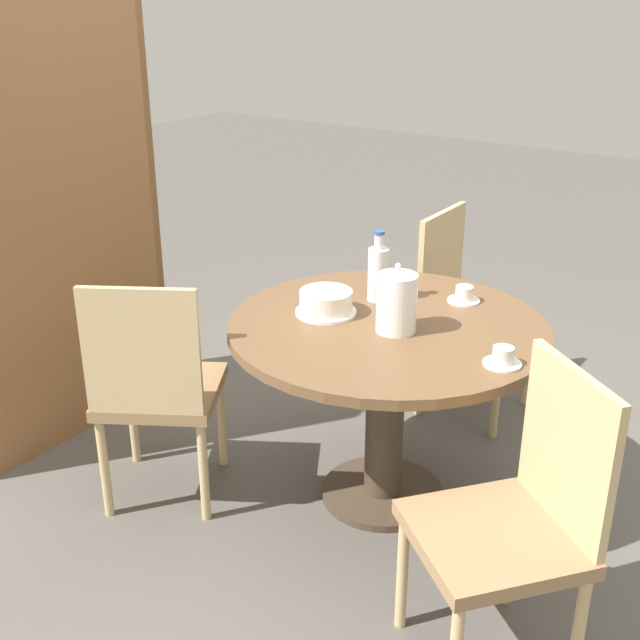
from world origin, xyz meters
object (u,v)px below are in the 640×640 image
at_px(chair_c, 516,517).
at_px(bookshelf, 49,240).
at_px(cup_b, 464,296).
at_px(chair_a, 465,309).
at_px(chair_b, 156,386).
at_px(water_bottle, 378,272).
at_px(coffee_pot, 397,301).
at_px(cup_a, 503,358).
at_px(cake_main, 326,303).

height_order(chair_c, bookshelf, bookshelf).
relative_size(chair_c, cup_b, 7.51).
xyz_separation_m(chair_a, bookshelf, (-1.12, 1.34, 0.36)).
distance_m(chair_b, water_bottle, 0.90).
relative_size(chair_a, chair_b, 1.00).
relative_size(bookshelf, coffee_pot, 7.39).
distance_m(chair_c, bookshelf, 2.14).
relative_size(bookshelf, cup_a, 14.92).
height_order(chair_b, chair_c, same).
bearing_deg(chair_c, cup_a, 159.28).
distance_m(chair_b, cake_main, 0.68).
xyz_separation_m(chair_b, chair_c, (0.02, -1.35, 0.00)).
height_order(chair_b, bookshelf, bookshelf).
relative_size(chair_c, water_bottle, 3.38).
distance_m(chair_b, cup_a, 1.22).
relative_size(chair_a, cup_a, 7.51).
xyz_separation_m(chair_c, coffee_pot, (0.42, 0.63, 0.35)).
xyz_separation_m(chair_b, water_bottle, (0.65, -0.52, 0.35)).
distance_m(bookshelf, water_bottle, 1.36).
bearing_deg(cup_a, coffee_pot, 84.58).
relative_size(chair_b, coffee_pot, 3.72).
distance_m(chair_a, cup_b, 0.58).
bearing_deg(water_bottle, cup_b, -58.11).
distance_m(water_bottle, cup_b, 0.33).
bearing_deg(chair_a, cup_b, -158.04).
bearing_deg(water_bottle, cake_main, 160.38).
xyz_separation_m(coffee_pot, cake_main, (-0.01, 0.28, -0.07)).
bearing_deg(coffee_pot, chair_c, -123.69).
relative_size(chair_c, cake_main, 4.12).
bearing_deg(cup_b, chair_c, -144.96).
xyz_separation_m(chair_a, cup_a, (-0.90, -0.54, 0.26)).
bearing_deg(cup_a, water_bottle, 67.66).
bearing_deg(chair_a, coffee_pot, -172.27).
bearing_deg(water_bottle, cup_a, -112.34).
relative_size(chair_a, cake_main, 4.12).
relative_size(chair_c, coffee_pot, 3.72).
bearing_deg(bookshelf, coffee_pot, 100.18).
height_order(bookshelf, cake_main, bookshelf).
distance_m(bookshelf, cup_b, 1.68).
height_order(chair_a, cake_main, chair_a).
bearing_deg(water_bottle, coffee_pot, -136.23).
height_order(chair_a, cup_a, chair_a).
bearing_deg(bookshelf, cup_b, 112.59).
height_order(chair_a, chair_b, same).
distance_m(chair_a, chair_b, 1.43).
height_order(coffee_pot, water_bottle, water_bottle).
bearing_deg(cup_a, chair_b, 109.91).
relative_size(chair_a, chair_c, 1.00).
xyz_separation_m(chair_a, water_bottle, (-0.65, 0.07, 0.35)).
height_order(cake_main, cup_a, cake_main).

